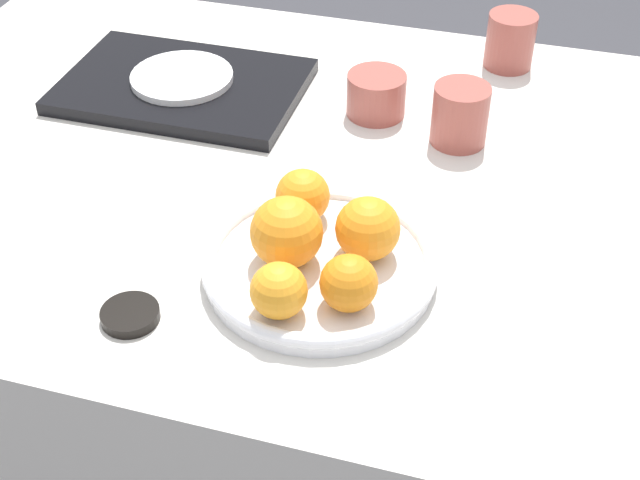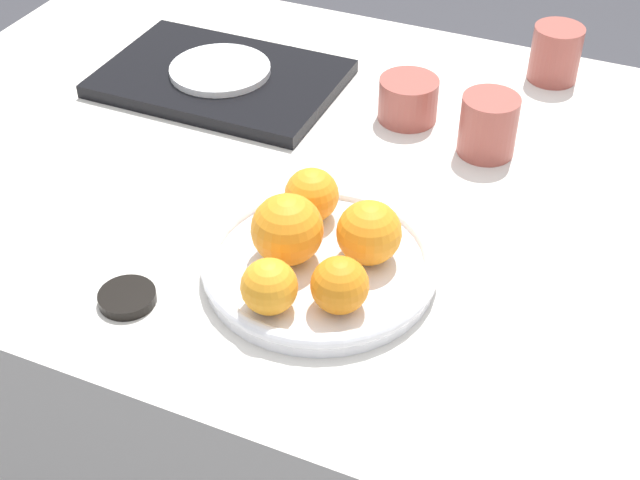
{
  "view_description": "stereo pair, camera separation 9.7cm",
  "coord_description": "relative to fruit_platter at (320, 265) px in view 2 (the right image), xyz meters",
  "views": [
    {
      "loc": [
        0.24,
        -0.92,
        1.42
      ],
      "look_at": [
        0.03,
        -0.2,
        0.8
      ],
      "focal_mm": 50.0,
      "sensor_mm": 36.0,
      "label": 1
    },
    {
      "loc": [
        0.33,
        -0.89,
        1.42
      ],
      "look_at": [
        0.03,
        -0.2,
        0.8
      ],
      "focal_mm": 50.0,
      "sensor_mm": 36.0,
      "label": 2
    }
  ],
  "objects": [
    {
      "name": "orange_3",
      "position": [
        -0.04,
        0.07,
        0.04
      ],
      "size": [
        0.06,
        0.06,
        0.06
      ],
      "color": "orange",
      "rests_on": "fruit_platter"
    },
    {
      "name": "orange_4",
      "position": [
        -0.02,
        -0.09,
        0.04
      ],
      "size": [
        0.06,
        0.06,
        0.06
      ],
      "color": "orange",
      "rests_on": "fruit_platter"
    },
    {
      "name": "table",
      "position": [
        -0.03,
        0.2,
        -0.39
      ],
      "size": [
        1.4,
        0.88,
        0.75
      ],
      "color": "silver",
      "rests_on": "ground_plane"
    },
    {
      "name": "orange_2",
      "position": [
        0.05,
        -0.06,
        0.04
      ],
      "size": [
        0.06,
        0.06,
        0.06
      ],
      "color": "orange",
      "rests_on": "fruit_platter"
    },
    {
      "name": "fruit_platter",
      "position": [
        0.0,
        0.0,
        0.0
      ],
      "size": [
        0.27,
        0.27,
        0.03
      ],
      "color": "silver",
      "rests_on": "table"
    },
    {
      "name": "cup_3",
      "position": [
        0.14,
        0.55,
        0.03
      ],
      "size": [
        0.07,
        0.07,
        0.08
      ],
      "color": "#9E4C42",
      "rests_on": "table"
    },
    {
      "name": "cup_2",
      "position": [
        -0.02,
        0.35,
        0.02
      ],
      "size": [
        0.08,
        0.08,
        0.06
      ],
      "color": "#9E4C42",
      "rests_on": "table"
    },
    {
      "name": "orange_0",
      "position": [
        0.05,
        0.03,
        0.04
      ],
      "size": [
        0.07,
        0.07,
        0.07
      ],
      "color": "orange",
      "rests_on": "fruit_platter"
    },
    {
      "name": "side_plate",
      "position": [
        -0.31,
        0.33,
        0.01
      ],
      "size": [
        0.15,
        0.15,
        0.01
      ],
      "color": "white",
      "rests_on": "serving_tray"
    },
    {
      "name": "orange_1",
      "position": [
        -0.04,
        -0.01,
        0.05
      ],
      "size": [
        0.08,
        0.08,
        0.08
      ],
      "color": "orange",
      "rests_on": "fruit_platter"
    },
    {
      "name": "soy_dish",
      "position": [
        -0.17,
        -0.13,
        -0.01
      ],
      "size": [
        0.06,
        0.06,
        0.01
      ],
      "color": "black",
      "rests_on": "table"
    },
    {
      "name": "serving_tray",
      "position": [
        -0.31,
        0.33,
        -0.0
      ],
      "size": [
        0.35,
        0.24,
        0.02
      ],
      "color": "black",
      "rests_on": "table"
    },
    {
      "name": "cup_0",
      "position": [
        0.1,
        0.32,
        0.03
      ],
      "size": [
        0.08,
        0.08,
        0.08
      ],
      "color": "#9E4C42",
      "rests_on": "table"
    }
  ]
}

